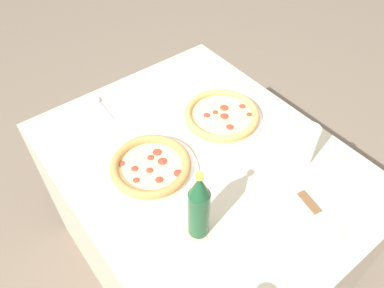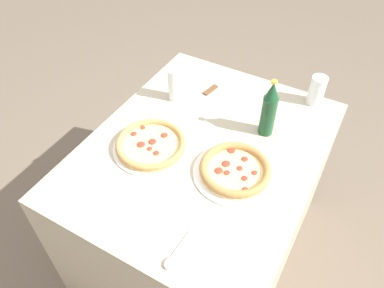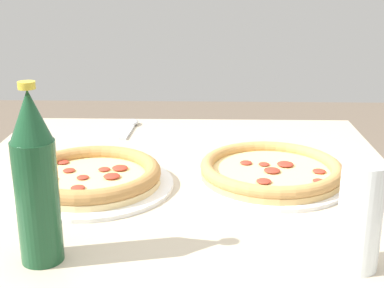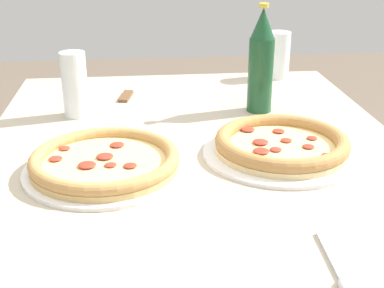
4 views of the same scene
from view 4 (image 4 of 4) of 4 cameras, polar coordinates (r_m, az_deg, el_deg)
pizza_salami at (r=1.03m, az=-9.27°, el=-1.93°), size 0.31×0.31×0.04m
pizza_margherita at (r=1.11m, az=9.53°, el=-0.13°), size 0.32×0.32×0.04m
glass_lemonade at (r=1.66m, az=9.15°, el=9.16°), size 0.07×0.07×0.14m
glass_cola at (r=1.33m, az=-12.39°, el=5.86°), size 0.06×0.06×0.16m
beer_bottle at (r=1.33m, az=7.38°, el=8.71°), size 0.06×0.06×0.27m
knife at (r=1.52m, az=-6.64°, el=5.72°), size 0.23×0.07×0.01m
spoon at (r=0.77m, az=15.98°, el=-13.18°), size 0.16×0.04×0.02m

